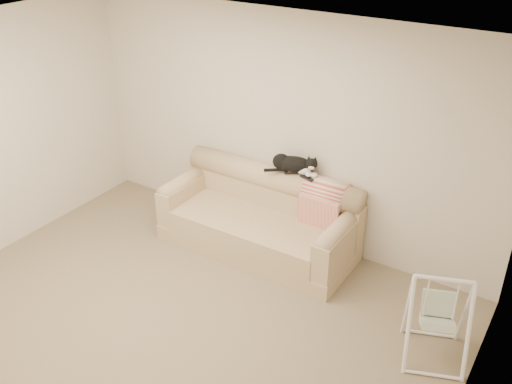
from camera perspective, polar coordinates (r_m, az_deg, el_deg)
ground_plane at (r=5.56m, az=-8.21°, el=-13.21°), size 5.00×5.00×0.00m
room_shell at (r=4.70m, az=-9.47°, el=0.88°), size 5.04×4.04×2.60m
sofa at (r=6.42m, az=0.50°, el=-2.71°), size 2.20×0.93×0.90m
remote_a at (r=6.21m, az=3.68°, el=1.99°), size 0.18×0.14×0.03m
remote_b at (r=6.11m, az=5.12°, el=1.42°), size 0.18×0.10×0.02m
tuxedo_cat at (r=6.17m, az=3.78°, el=2.80°), size 0.57×0.36×0.23m
throw_blanket at (r=6.13m, az=6.95°, el=-0.50°), size 0.46×0.38×0.58m
baby_swing at (r=5.20m, az=17.69°, el=-11.85°), size 0.68×0.70×0.85m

